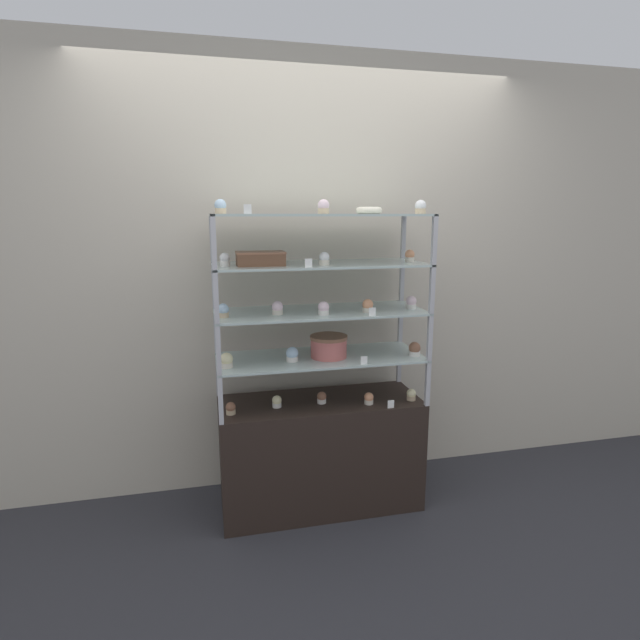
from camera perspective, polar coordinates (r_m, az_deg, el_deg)
The scene contains 34 objects.
ground_plane at distance 3.15m, azimuth 0.00°, elevation -20.11°, with size 20.00×20.00×0.00m, color #2D2D33.
back_wall at distance 3.05m, azimuth -1.55°, elevation 4.93°, with size 8.00×0.05×2.60m.
display_base at distance 2.99m, azimuth 0.00°, elevation -14.90°, with size 1.14×0.44×0.64m.
display_riser_lower at distance 2.79m, azimuth 0.00°, elevation -4.51°, with size 1.14×0.44×0.26m.
display_riser_middle at distance 2.72m, azimuth 0.00°, elevation 0.71°, with size 1.14×0.44×0.26m.
display_riser_upper at distance 2.68m, azimuth 0.00°, elevation 6.14°, with size 1.14×0.44×0.26m.
display_riser_top at distance 2.67m, azimuth 0.00°, elevation 11.66°, with size 1.14×0.44×0.26m.
layer_cake_centerpiece at distance 2.75m, azimuth 1.00°, elevation -3.01°, with size 0.21×0.21×0.12m.
sheet_cake_frosted at distance 2.58m, azimuth -6.83°, elevation 7.00°, with size 0.25×0.16×0.07m.
cupcake_0 at distance 2.71m, azimuth -10.17°, elevation -9.92°, with size 0.05×0.05×0.07m.
cupcake_1 at distance 2.77m, azimuth -4.95°, elevation -9.27°, with size 0.05×0.05×0.07m.
cupcake_2 at distance 2.81m, azimuth 0.19°, elevation -8.87°, with size 0.05×0.05×0.07m.
cupcake_3 at distance 2.81m, azimuth 5.60°, elevation -8.92°, with size 0.05×0.05×0.07m.
cupcake_4 at distance 2.90m, azimuth 10.38°, elevation -8.39°, with size 0.05×0.05×0.07m.
price_tag_0 at distance 2.77m, azimuth 8.10°, elevation -9.51°, with size 0.04×0.00×0.04m.
cupcake_5 at distance 2.62m, azimuth -10.63°, elevation -4.59°, with size 0.07×0.07×0.08m.
cupcake_6 at distance 2.68m, azimuth -3.20°, elevation -3.97°, with size 0.07×0.07×0.08m.
cupcake_7 at distance 2.83m, azimuth 10.75°, elevation -3.31°, with size 0.07×0.07×0.08m.
price_tag_1 at distance 2.64m, azimuth 5.05°, elevation -4.62°, with size 0.04×0.00×0.04m.
cupcake_8 at distance 2.59m, azimuth -11.02°, elevation 1.04°, with size 0.06×0.06×0.07m.
cupcake_9 at distance 2.62m, azimuth -4.88°, elevation 1.36°, with size 0.06×0.06×0.07m.
cupcake_10 at distance 2.60m, azimuth 0.41°, elevation 1.33°, with size 0.06×0.06×0.07m.
cupcake_11 at distance 2.69m, azimuth 5.48°, elevation 1.61°, with size 0.06×0.06×0.07m.
cupcake_12 at distance 2.83m, azimuth 10.37°, elevation 1.98°, with size 0.06×0.06×0.07m.
price_tag_2 at distance 2.59m, azimuth 5.99°, elevation 0.94°, with size 0.04×0.00×0.04m.
cupcake_13 at distance 2.58m, azimuth -10.81°, elevation 6.79°, with size 0.05×0.05×0.07m.
cupcake_14 at distance 2.59m, azimuth 0.49°, elevation 7.02°, with size 0.05×0.05×0.07m.
cupcake_15 at distance 2.80m, azimuth 10.22°, elevation 7.21°, with size 0.05×0.05×0.07m.
price_tag_3 at distance 2.46m, azimuth -1.32°, elevation 6.52°, with size 0.04×0.00×0.04m.
cupcake_16 at distance 2.56m, azimuth -11.31°, elevation 12.57°, with size 0.06×0.06×0.07m.
cupcake_17 at distance 2.55m, azimuth 0.40°, elevation 12.80°, with size 0.06×0.06×0.07m.
cupcake_18 at distance 2.73m, azimuth 11.42°, elevation 12.52°, with size 0.06×0.06×0.07m.
price_tag_4 at distance 2.41m, azimuth -8.28°, elevation 12.44°, with size 0.04×0.00×0.04m.
donut_glazed at distance 2.77m, azimuth 5.63°, elevation 12.36°, with size 0.14×0.14×0.04m.
Camera 1 is at (-0.60, -2.60, 1.67)m, focal length 28.00 mm.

